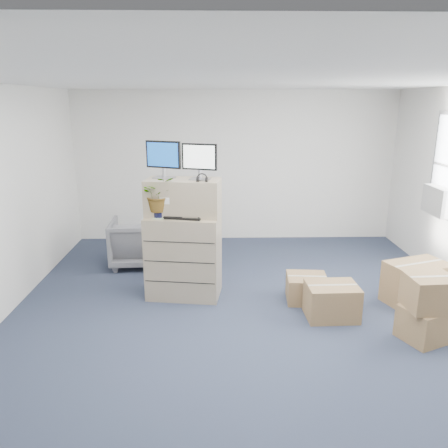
% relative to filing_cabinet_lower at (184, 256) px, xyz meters
% --- Properties ---
extents(ground, '(7.00, 7.00, 0.00)m').
position_rel_filing_cabinet_lower_xyz_m(ground, '(0.82, -0.89, -0.56)').
color(ground, '#242B40').
rests_on(ground, ground).
extents(wall_back, '(6.00, 0.02, 2.80)m').
position_rel_filing_cabinet_lower_xyz_m(wall_back, '(0.82, 2.62, 0.84)').
color(wall_back, silver).
rests_on(wall_back, ground).
extents(ac_unit, '(0.24, 0.60, 0.40)m').
position_rel_filing_cabinet_lower_xyz_m(ac_unit, '(3.69, 0.51, 0.64)').
color(ac_unit, silver).
rests_on(ac_unit, wall_right).
extents(filing_cabinet_lower, '(1.04, 0.72, 1.13)m').
position_rel_filing_cabinet_lower_xyz_m(filing_cabinet_lower, '(0.00, 0.00, 0.00)').
color(filing_cabinet_lower, tan).
rests_on(filing_cabinet_lower, ground).
extents(filing_cabinet_upper, '(1.02, 0.61, 0.48)m').
position_rel_filing_cabinet_lower_xyz_m(filing_cabinet_upper, '(0.01, 0.05, 0.80)').
color(filing_cabinet_upper, tan).
rests_on(filing_cabinet_upper, filing_cabinet_lower).
extents(monitor_left, '(0.47, 0.28, 0.49)m').
position_rel_filing_cabinet_lower_xyz_m(monitor_left, '(-0.24, 0.12, 1.32)').
color(monitor_left, '#99999E').
rests_on(monitor_left, filing_cabinet_upper).
extents(monitor_right, '(0.45, 0.25, 0.46)m').
position_rel_filing_cabinet_lower_xyz_m(monitor_right, '(0.23, 0.00, 1.31)').
color(monitor_right, '#99999E').
rests_on(monitor_right, filing_cabinet_upper).
extents(headphones, '(0.14, 0.03, 0.14)m').
position_rel_filing_cabinet_lower_xyz_m(headphones, '(0.26, -0.13, 1.08)').
color(headphones, black).
rests_on(headphones, filing_cabinet_upper).
extents(keyboard, '(0.57, 0.35, 0.03)m').
position_rel_filing_cabinet_lower_xyz_m(keyboard, '(-0.00, -0.10, 0.58)').
color(keyboard, black).
rests_on(keyboard, filing_cabinet_lower).
extents(mouse, '(0.10, 0.07, 0.03)m').
position_rel_filing_cabinet_lower_xyz_m(mouse, '(0.31, -0.14, 0.58)').
color(mouse, silver).
rests_on(mouse, filing_cabinet_lower).
extents(water_bottle, '(0.08, 0.08, 0.27)m').
position_rel_filing_cabinet_lower_xyz_m(water_bottle, '(0.07, 0.04, 0.70)').
color(water_bottle, gray).
rests_on(water_bottle, filing_cabinet_lower).
extents(phone_dock, '(0.07, 0.06, 0.14)m').
position_rel_filing_cabinet_lower_xyz_m(phone_dock, '(0.02, 0.08, 0.61)').
color(phone_dock, silver).
rests_on(phone_dock, filing_cabinet_lower).
extents(external_drive, '(0.24, 0.19, 0.07)m').
position_rel_filing_cabinet_lower_xyz_m(external_drive, '(0.33, 0.04, 0.60)').
color(external_drive, black).
rests_on(external_drive, filing_cabinet_lower).
extents(tissue_box, '(0.27, 0.16, 0.10)m').
position_rel_filing_cabinet_lower_xyz_m(tissue_box, '(0.35, 0.05, 0.68)').
color(tissue_box, '#4077DB').
rests_on(tissue_box, external_drive).
extents(potted_plant, '(0.54, 0.57, 0.44)m').
position_rel_filing_cabinet_lower_xyz_m(potted_plant, '(-0.30, -0.08, 0.81)').
color(potted_plant, '#A9CAA3').
rests_on(potted_plant, filing_cabinet_lower).
extents(office_chair, '(0.86, 0.81, 0.84)m').
position_rel_filing_cabinet_lower_xyz_m(office_chair, '(-0.84, 1.19, -0.14)').
color(office_chair, '#5D5D62').
rests_on(office_chair, ground).
extents(cardboard_boxes, '(2.16, 1.59, 0.76)m').
position_rel_filing_cabinet_lower_xyz_m(cardboard_boxes, '(2.53, -0.65, -0.29)').
color(cardboard_boxes, olive).
rests_on(cardboard_boxes, ground).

